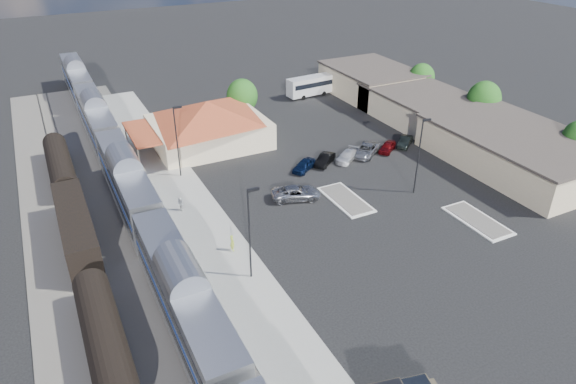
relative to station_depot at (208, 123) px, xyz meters
name	(u,v)px	position (x,y,z in m)	size (l,w,h in m)	color
ground	(324,217)	(4.56, -24.00, -3.13)	(280.00, 280.00, 0.00)	black
railbed	(108,228)	(-16.44, -16.00, -3.07)	(16.00, 100.00, 0.12)	#4C4944
platform	(199,216)	(-7.44, -18.00, -3.04)	(5.50, 92.00, 0.18)	gray
passenger_train	(128,185)	(-13.44, -12.87, -0.26)	(3.00, 104.00, 5.55)	silver
freight_cars	(77,230)	(-19.44, -18.13, -1.21)	(2.80, 46.00, 4.00)	black
station_depot	(208,123)	(0.00, 0.00, 0.00)	(18.35, 12.24, 6.20)	#C1B18D
buildings_east	(440,114)	(32.56, -9.72, -0.86)	(14.40, 51.40, 4.80)	#C6B28C
traffic_island_south	(346,199)	(8.56, -22.00, -3.03)	(3.30, 7.50, 0.21)	silver
traffic_island_north	(477,220)	(18.56, -32.00, -3.03)	(3.30, 7.50, 0.21)	silver
lamp_plat_s	(250,227)	(-6.34, -30.00, 2.21)	(1.08, 0.25, 9.00)	black
lamp_plat_n	(177,136)	(-6.34, -8.00, 2.21)	(1.08, 0.25, 9.00)	black
lamp_lot	(420,150)	(16.66, -24.00, 2.21)	(1.08, 0.25, 9.00)	black
tree_east_b	(484,99)	(38.56, -12.00, 1.09)	(4.94, 4.94, 6.96)	#382314
tree_east_c	(421,78)	(38.56, 2.00, 0.63)	(4.41, 4.41, 6.21)	#382314
tree_depot	(242,96)	(7.56, 6.00, 0.89)	(4.71, 4.71, 6.63)	#382314
suv	(296,193)	(3.70, -19.23, -2.36)	(2.57, 5.58, 1.55)	gray
coach_bus	(316,84)	(23.73, 12.00, -1.16)	(10.84, 3.19, 3.43)	white
person_a	(232,243)	(-6.48, -25.55, -2.09)	(0.63, 0.41, 1.72)	#A3B839
person_b	(180,204)	(-8.80, -16.16, -2.17)	(0.76, 0.59, 1.56)	silver
parked_car_a	(304,165)	(7.89, -13.23, -2.45)	(1.60, 3.99, 1.36)	#0B1A3B
parked_car_b	(325,160)	(11.09, -12.93, -2.45)	(1.43, 4.11, 1.35)	black
parked_car_c	(347,156)	(14.29, -13.23, -2.49)	(1.80, 4.42, 1.28)	white
parked_car_d	(366,150)	(17.49, -12.93, -2.41)	(2.40, 5.20, 1.45)	gray
parked_car_e	(387,147)	(20.69, -13.23, -2.49)	(1.52, 3.77, 1.29)	maroon
parked_car_f	(405,142)	(23.89, -12.93, -2.46)	(1.41, 4.06, 1.34)	black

